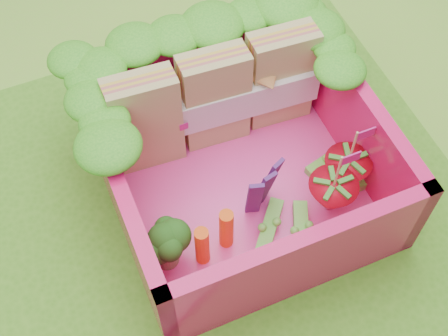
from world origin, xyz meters
TOP-DOWN VIEW (x-y plane):
  - ground at (0.00, 0.00)m, footprint 14.00×14.00m
  - placemat at (0.00, 0.00)m, footprint 2.60×2.60m
  - bento_floor at (0.19, 0.14)m, footprint 1.30×1.30m
  - bento_box at (0.19, 0.14)m, footprint 1.30×1.30m
  - lettuce_ruffle at (0.19, 0.61)m, footprint 1.43×0.83m
  - sandwich_stack at (0.19, 0.49)m, footprint 1.11×0.24m
  - broccoli at (-0.32, -0.12)m, footprint 0.31×0.31m
  - carrot_sticks at (-0.08, -0.16)m, footprint 0.21×0.11m
  - purple_wedges at (0.22, -0.04)m, footprint 0.19×0.11m
  - strawberry_left at (0.53, -0.18)m, footprint 0.24×0.24m
  - strawberry_right at (0.66, -0.08)m, footprint 0.24×0.24m
  - snap_peas at (0.48, -0.12)m, footprint 0.77×0.55m

SIDE VIEW (x-z plane):
  - ground at x=0.00m, z-range 0.00..0.00m
  - placemat at x=0.00m, z-range 0.00..0.03m
  - bento_floor at x=0.19m, z-range 0.03..0.08m
  - snap_peas at x=0.48m, z-range 0.08..0.13m
  - strawberry_right at x=0.66m, z-range -0.03..0.44m
  - strawberry_left at x=0.53m, z-range -0.03..0.45m
  - carrot_sticks at x=-0.08m, z-range 0.08..0.36m
  - broccoli at x=-0.32m, z-range 0.13..0.39m
  - purple_wedges at x=0.22m, z-range 0.08..0.46m
  - bento_box at x=0.19m, z-range 0.03..0.58m
  - sandwich_stack at x=0.19m, z-range 0.07..0.68m
  - lettuce_ruffle at x=0.19m, z-range 0.58..0.69m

